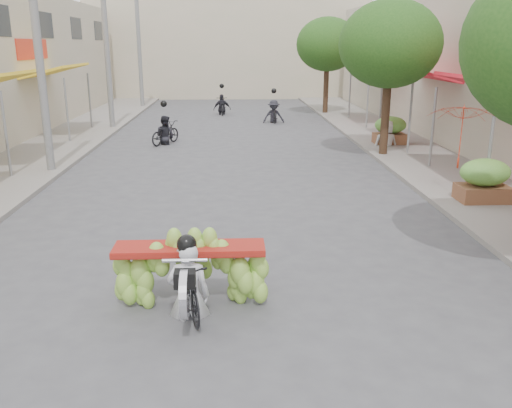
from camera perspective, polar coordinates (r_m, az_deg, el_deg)
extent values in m
cube|color=gray|center=(21.01, -22.45, 4.99)|extent=(4.00, 60.00, 0.12)
cube|color=gray|center=(20.94, 16.70, 5.51)|extent=(4.00, 60.00, 0.12)
cylinder|color=slate|center=(17.07, -24.82, 6.49)|extent=(0.08, 0.08, 2.55)
cylinder|color=slate|center=(20.42, -21.14, 8.30)|extent=(0.08, 0.08, 2.55)
cube|color=yellow|center=(24.53, -20.32, 13.04)|extent=(1.77, 4.00, 0.53)
cylinder|color=slate|center=(22.69, -19.28, 9.19)|extent=(0.08, 0.08, 2.55)
cylinder|color=slate|center=(26.14, -17.09, 10.23)|extent=(0.08, 0.08, 2.55)
cube|color=red|center=(24.79, -22.52, 14.82)|extent=(0.10, 3.50, 0.80)
cube|color=#1E2328|center=(26.70, -21.35, 17.13)|extent=(0.08, 2.00, 1.10)
cube|color=#1E2328|center=(31.50, -18.44, 17.13)|extent=(0.08, 2.00, 1.10)
cube|color=#1E2328|center=(36.35, -16.30, 17.10)|extent=(0.08, 2.00, 1.10)
cube|color=red|center=(16.07, 23.74, 11.42)|extent=(1.77, 4.20, 0.53)
cylinder|color=slate|center=(14.19, 23.37, 4.93)|extent=(0.08, 0.08, 2.55)
cylinder|color=slate|center=(17.64, 18.11, 7.47)|extent=(0.08, 0.08, 2.55)
cube|color=red|center=(21.62, 16.74, 13.03)|extent=(1.77, 4.20, 0.53)
cylinder|color=slate|center=(19.69, 15.89, 8.51)|extent=(0.08, 0.08, 2.55)
cylinder|color=slate|center=(23.30, 12.98, 9.85)|extent=(0.08, 0.08, 2.55)
cube|color=red|center=(27.36, 12.59, 13.90)|extent=(1.77, 4.20, 0.53)
cylinder|color=slate|center=(25.42, 11.67, 10.45)|extent=(0.08, 0.08, 2.55)
cylinder|color=slate|center=(29.10, 9.85, 11.26)|extent=(0.08, 0.08, 2.55)
cube|color=#BBAE94|center=(42.43, -2.90, 16.03)|extent=(20.00, 6.00, 7.00)
cylinder|color=slate|center=(17.32, -22.07, 16.03)|extent=(0.24, 0.24, 8.00)
cylinder|color=slate|center=(26.01, -15.50, 16.35)|extent=(0.24, 0.24, 8.00)
cylinder|color=slate|center=(34.86, -12.24, 16.44)|extent=(0.24, 0.24, 8.00)
cylinder|color=#3A2719|center=(19.29, 13.49, 9.50)|extent=(0.28, 0.28, 3.20)
ellipsoid|color=#265017|center=(19.17, 13.94, 16.04)|extent=(3.40, 3.40, 2.90)
cylinder|color=#3A2719|center=(30.96, 7.38, 12.26)|extent=(0.28, 0.28, 3.20)
ellipsoid|color=#265017|center=(30.88, 7.53, 16.33)|extent=(3.40, 3.40, 2.90)
cube|color=brown|center=(14.25, 22.77, 1.30)|extent=(1.20, 0.80, 0.50)
ellipsoid|color=#5D9D3B|center=(14.12, 23.03, 3.57)|extent=(1.20, 0.88, 0.66)
cube|color=brown|center=(21.58, 13.89, 6.87)|extent=(1.20, 0.80, 0.50)
ellipsoid|color=#5D9D3B|center=(21.50, 14.00, 8.39)|extent=(1.20, 0.88, 0.66)
imported|color=black|center=(7.94, -7.09, -8.56)|extent=(0.79, 1.55, 0.88)
cylinder|color=silver|center=(7.27, -7.51, -9.43)|extent=(0.10, 0.66, 0.66)
cube|color=black|center=(7.29, -7.50, -7.81)|extent=(0.28, 0.22, 0.22)
cylinder|color=silver|center=(7.29, -7.51, -5.92)|extent=(0.60, 0.05, 0.05)
cube|color=maroon|center=(8.09, -7.02, -4.68)|extent=(2.23, 0.55, 0.10)
imported|color=silver|center=(7.62, -7.30, -3.94)|extent=(0.61, 0.45, 1.68)
sphere|color=black|center=(7.35, -7.54, 1.91)|extent=(0.28, 0.28, 0.28)
imported|color=#AD2C17|center=(14.25, 21.20, 9.81)|extent=(2.11, 2.11, 1.61)
imported|color=silver|center=(21.03, 13.65, 8.60)|extent=(0.97, 0.61, 1.92)
imported|color=black|center=(21.75, -9.55, 7.40)|extent=(1.30, 1.68, 0.89)
imported|color=#222128|center=(21.65, -9.64, 9.16)|extent=(0.93, 0.81, 1.65)
sphere|color=black|center=(21.60, -9.70, 10.36)|extent=(0.26, 0.26, 0.26)
imported|color=black|center=(27.50, 1.87, 9.50)|extent=(0.52, 1.60, 0.93)
imported|color=#222128|center=(27.43, 1.89, 10.87)|extent=(1.08, 0.60, 1.65)
sphere|color=black|center=(27.39, 1.89, 11.82)|extent=(0.26, 0.26, 0.26)
imported|color=black|center=(30.87, -3.59, 10.21)|extent=(0.67, 1.63, 0.90)
imported|color=#222128|center=(30.81, -3.61, 11.45)|extent=(0.99, 0.59, 1.65)
sphere|color=black|center=(30.77, -3.63, 12.30)|extent=(0.26, 0.26, 0.26)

